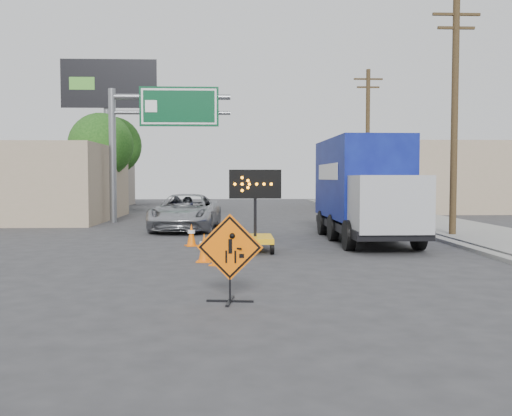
{
  "coord_description": "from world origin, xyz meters",
  "views": [
    {
      "loc": [
        -0.33,
        -11.33,
        2.3
      ],
      "look_at": [
        0.2,
        2.26,
        1.57
      ],
      "focal_mm": 40.0,
      "sensor_mm": 36.0,
      "label": 1
    }
  ],
  "objects": [
    {
      "name": "cone_b",
      "position": [
        -1.15,
        4.17,
        0.39
      ],
      "size": [
        0.44,
        0.44,
        0.79
      ],
      "rotation": [
        0.0,
        0.0,
        -0.11
      ],
      "color": "#FF6705",
      "rests_on": "ground"
    },
    {
      "name": "tree_left_near",
      "position": [
        -8.0,
        22.0,
        4.16
      ],
      "size": [
        3.71,
        3.71,
        6.03
      ],
      "color": "#46351E",
      "rests_on": "ground"
    },
    {
      "name": "box_truck",
      "position": [
        4.37,
        9.09,
        1.69
      ],
      "size": [
        2.58,
        7.86,
        3.73
      ],
      "rotation": [
        0.0,
        0.0,
        0.01
      ],
      "color": "black",
      "rests_on": "ground"
    },
    {
      "name": "sidewalk_right",
      "position": [
        9.5,
        15.0,
        0.07
      ],
      "size": [
        4.0,
        60.0,
        0.15
      ],
      "primitive_type": "cube",
      "color": "gray",
      "rests_on": "ground"
    },
    {
      "name": "utility_pole_far",
      "position": [
        8.0,
        24.0,
        4.68
      ],
      "size": [
        1.8,
        0.26,
        9.0
      ],
      "color": "#46351E",
      "rests_on": "ground"
    },
    {
      "name": "highway_gantry",
      "position": [
        -4.43,
        17.96,
        5.07
      ],
      "size": [
        6.18,
        0.38,
        6.9
      ],
      "color": "slate",
      "rests_on": "ground"
    },
    {
      "name": "curb_right",
      "position": [
        7.2,
        15.0,
        0.06
      ],
      "size": [
        0.4,
        60.0,
        0.12
      ],
      "primitive_type": "cube",
      "color": "gray",
      "rests_on": "ground"
    },
    {
      "name": "arrow_board",
      "position": [
        0.32,
        6.25,
        0.58
      ],
      "size": [
        1.61,
        1.79,
        2.55
      ],
      "rotation": [
        0.0,
        0.0,
        -0.01
      ],
      "color": "#F3AD0D",
      "rests_on": "ground"
    },
    {
      "name": "utility_pole_near",
      "position": [
        8.0,
        10.0,
        4.68
      ],
      "size": [
        1.8,
        0.26,
        9.0
      ],
      "color": "#46351E",
      "rests_on": "ground"
    },
    {
      "name": "cone_c",
      "position": [
        -1.76,
        7.81,
        0.38
      ],
      "size": [
        0.5,
        0.5,
        0.76
      ],
      "rotation": [
        0.0,
        0.0,
        0.36
      ],
      "color": "#FF6705",
      "rests_on": "ground"
    },
    {
      "name": "pickup_truck",
      "position": [
        -2.44,
        13.67,
        0.79
      ],
      "size": [
        3.03,
        5.86,
        1.58
      ],
      "primitive_type": "imported",
      "rotation": [
        0.0,
        0.0,
        -0.07
      ],
      "color": "#A7A9AE",
      "rests_on": "ground"
    },
    {
      "name": "building_right_far",
      "position": [
        13.0,
        30.0,
        2.3
      ],
      "size": [
        10.0,
        14.0,
        4.6
      ],
      "primitive_type": "cube",
      "color": "tan",
      "rests_on": "ground"
    },
    {
      "name": "ground",
      "position": [
        0.0,
        0.0,
        0.0
      ],
      "size": [
        100.0,
        100.0,
        0.0
      ],
      "primitive_type": "plane",
      "color": "#2D2D30",
      "rests_on": "ground"
    },
    {
      "name": "billboard",
      "position": [
        -8.35,
        25.87,
        7.35
      ],
      "size": [
        6.1,
        0.54,
        9.85
      ],
      "color": "slate",
      "rests_on": "ground"
    },
    {
      "name": "cone_a",
      "position": [
        -0.78,
        3.54,
        0.35
      ],
      "size": [
        0.44,
        0.44,
        0.69
      ],
      "rotation": [
        0.0,
        0.0,
        -0.29
      ],
      "color": "#FF6705",
      "rests_on": "ground"
    },
    {
      "name": "storefront_left_far",
      "position": [
        -15.0,
        34.0,
        2.2
      ],
      "size": [
        12.0,
        10.0,
        4.4
      ],
      "primitive_type": "cube",
      "color": "gray",
      "rests_on": "ground"
    },
    {
      "name": "tree_left_far",
      "position": [
        -9.0,
        30.0,
        4.6
      ],
      "size": [
        4.1,
        4.1,
        6.66
      ],
      "color": "#46351E",
      "rests_on": "ground"
    },
    {
      "name": "construction_sign",
      "position": [
        -0.41,
        -0.89,
        0.87
      ],
      "size": [
        1.23,
        0.87,
        1.64
      ],
      "rotation": [
        0.0,
        0.0,
        -0.12
      ],
      "color": "black",
      "rests_on": "ground"
    }
  ]
}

